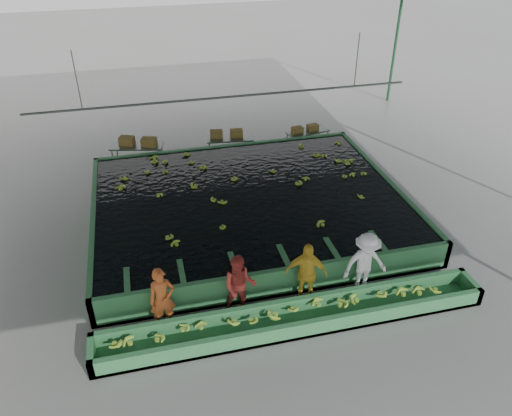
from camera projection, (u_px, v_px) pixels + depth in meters
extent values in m
plane|color=gray|center=(260.00, 243.00, 15.57)|extent=(80.00, 80.00, 0.00)
cube|color=slate|center=(261.00, 87.00, 12.89)|extent=(20.00, 22.00, 0.04)
cube|color=black|center=(249.00, 196.00, 16.34)|extent=(9.70, 7.70, 0.00)
cylinder|color=#59605B|center=(226.00, 97.00, 18.06)|extent=(0.08, 0.08, 14.00)
cylinder|color=#59605B|center=(77.00, 81.00, 16.50)|extent=(0.04, 0.04, 2.00)
cylinder|color=#59605B|center=(357.00, 60.00, 18.55)|extent=(0.04, 0.04, 2.00)
imported|color=#C05624|center=(162.00, 299.00, 12.15)|extent=(0.69, 0.50, 1.76)
imported|color=#AC352D|center=(240.00, 286.00, 12.54)|extent=(0.99, 0.85, 1.78)
imported|color=gold|center=(306.00, 274.00, 12.88)|extent=(1.18, 0.80, 1.86)
imported|color=white|center=(365.00, 264.00, 13.21)|extent=(1.22, 0.71, 1.87)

